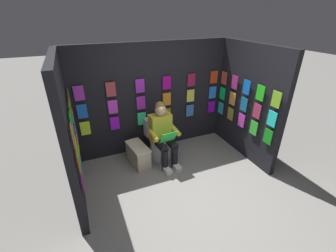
# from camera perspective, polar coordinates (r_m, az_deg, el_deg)

# --- Properties ---
(ground_plane) EXTENTS (30.00, 30.00, 0.00)m
(ground_plane) POSITION_cam_1_polar(r_m,az_deg,el_deg) (3.73, 6.23, -17.97)
(ground_plane) COLOR gray
(display_wall_back) EXTENTS (3.16, 0.14, 2.15)m
(display_wall_back) POSITION_cam_1_polar(r_m,az_deg,el_deg) (4.54, -3.86, 6.91)
(display_wall_back) COLOR black
(display_wall_back) RESTS_ON ground
(display_wall_left) EXTENTS (0.14, 1.73, 2.15)m
(display_wall_left) POSITION_cam_1_polar(r_m,az_deg,el_deg) (4.58, 19.31, 5.56)
(display_wall_left) COLOR black
(display_wall_left) RESTS_ON ground
(display_wall_right) EXTENTS (0.14, 1.73, 2.15)m
(display_wall_right) POSITION_cam_1_polar(r_m,az_deg,el_deg) (3.50, -23.67, -1.80)
(display_wall_right) COLOR black
(display_wall_right) RESTS_ON ground
(toilet) EXTENTS (0.42, 0.57, 0.77)m
(toilet) POSITION_cam_1_polar(r_m,az_deg,el_deg) (4.50, -2.46, -3.81)
(toilet) COLOR white
(toilet) RESTS_ON ground
(person_reading) EXTENTS (0.55, 0.71, 1.19)m
(person_reading) POSITION_cam_1_polar(r_m,az_deg,el_deg) (4.19, -1.24, -2.00)
(person_reading) COLOR gold
(person_reading) RESTS_ON ground
(comic_longbox_near) EXTENTS (0.37, 0.63, 0.38)m
(comic_longbox_near) POSITION_cam_1_polar(r_m,az_deg,el_deg) (4.38, -7.47, -7.04)
(comic_longbox_near) COLOR beige
(comic_longbox_near) RESTS_ON ground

